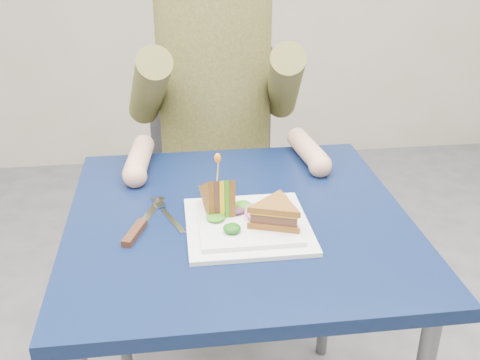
{
  "coord_description": "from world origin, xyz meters",
  "views": [
    {
      "loc": [
        -0.13,
        -1.08,
        1.34
      ],
      "look_at": [
        0.0,
        -0.01,
        0.82
      ],
      "focal_mm": 42.0,
      "sensor_mm": 36.0,
      "label": 1
    }
  ],
  "objects": [
    {
      "name": "plate",
      "position": [
        0.01,
        -0.06,
        0.74
      ],
      "size": [
        0.26,
        0.26,
        0.02
      ],
      "color": "white",
      "rests_on": "table"
    },
    {
      "name": "fork",
      "position": [
        -0.15,
        0.02,
        0.73
      ],
      "size": [
        0.08,
        0.17,
        0.01
      ],
      "color": "silver",
      "rests_on": "table"
    },
    {
      "name": "sandwich_upright",
      "position": [
        -0.04,
        -0.01,
        0.78
      ],
      "size": [
        0.08,
        0.13,
        0.12
      ],
      "color": "brown",
      "rests_on": "plate"
    },
    {
      "name": "toothpick_frill",
      "position": [
        -0.04,
        -0.01,
        0.88
      ],
      "size": [
        0.01,
        0.01,
        0.02
      ],
      "primitive_type": "ellipsoid",
      "color": "orange",
      "rests_on": "sandwich_upright"
    },
    {
      "name": "toothpick",
      "position": [
        -0.04,
        -0.01,
        0.85
      ],
      "size": [
        0.01,
        0.01,
        0.06
      ],
      "primitive_type": "cylinder",
      "rotation": [
        0.14,
        0.07,
        0.0
      ],
      "color": "tan",
      "rests_on": "sandwich_upright"
    },
    {
      "name": "chair",
      "position": [
        0.0,
        0.67,
        0.54
      ],
      "size": [
        0.42,
        0.4,
        0.93
      ],
      "color": "#47474C",
      "rests_on": "ground"
    },
    {
      "name": "sandwich_flat",
      "position": [
        0.07,
        -0.08,
        0.78
      ],
      "size": [
        0.16,
        0.16,
        0.05
      ],
      "color": "brown",
      "rests_on": "plate"
    },
    {
      "name": "diner",
      "position": [
        -0.0,
        0.55,
        0.91
      ],
      "size": [
        0.54,
        0.59,
        0.74
      ],
      "color": "brown",
      "rests_on": "chair"
    },
    {
      "name": "lettuce_spill",
      "position": [
        0.02,
        -0.05,
        0.76
      ],
      "size": [
        0.15,
        0.13,
        0.02
      ],
      "primitive_type": null,
      "color": "#337A14",
      "rests_on": "plate"
    },
    {
      "name": "onion_ring",
      "position": [
        0.03,
        -0.05,
        0.77
      ],
      "size": [
        0.04,
        0.04,
        0.02
      ],
      "primitive_type": "torus",
      "rotation": [
        0.44,
        0.0,
        0.0
      ],
      "color": "#9E4C7A",
      "rests_on": "plate"
    },
    {
      "name": "knife",
      "position": [
        -0.22,
        -0.04,
        0.74
      ],
      "size": [
        0.09,
        0.22,
        0.02
      ],
      "color": "silver",
      "rests_on": "table"
    },
    {
      "name": "table",
      "position": [
        0.0,
        0.0,
        0.65
      ],
      "size": [
        0.75,
        0.75,
        0.73
      ],
      "color": "black",
      "rests_on": "ground"
    }
  ]
}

